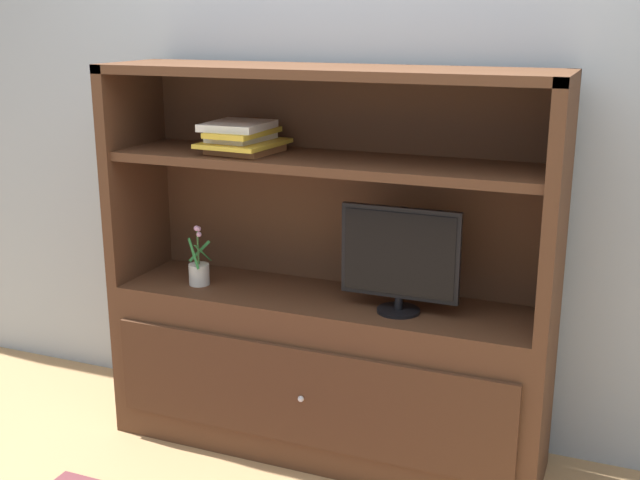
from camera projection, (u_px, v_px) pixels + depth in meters
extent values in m
cube|color=#9EA8B2|center=(356.00, 105.00, 3.31)|extent=(6.00, 0.10, 2.80)
cube|color=#4C2D1C|center=(325.00, 373.00, 3.29)|extent=(1.79, 0.44, 0.67)
cube|color=#462A19|center=(302.00, 397.00, 3.08)|extent=(1.65, 0.02, 0.40)
sphere|color=silver|center=(301.00, 399.00, 3.07)|extent=(0.02, 0.02, 0.02)
cube|color=#4C2D1C|center=(136.00, 170.00, 3.39)|extent=(0.05, 0.44, 0.91)
cube|color=#4C2D1C|center=(558.00, 206.00, 2.76)|extent=(0.05, 0.44, 0.91)
cube|color=#4C2D1C|center=(344.00, 176.00, 3.26)|extent=(1.79, 0.02, 0.91)
cube|color=#4C2D1C|center=(325.00, 71.00, 2.96)|extent=(1.79, 0.44, 0.04)
cube|color=#4C2D1C|center=(325.00, 163.00, 3.05)|extent=(1.69, 0.40, 0.04)
cylinder|color=black|center=(398.00, 310.00, 3.03)|extent=(0.17, 0.17, 0.01)
cylinder|color=black|center=(399.00, 303.00, 3.02)|extent=(0.03, 0.03, 0.05)
cube|color=black|center=(400.00, 253.00, 2.97)|extent=(0.46, 0.02, 0.35)
cube|color=black|center=(399.00, 254.00, 2.96)|extent=(0.42, 0.00, 0.32)
cylinder|color=beige|center=(199.00, 274.00, 3.33)|extent=(0.09, 0.09, 0.09)
cylinder|color=#3D6B33|center=(198.00, 246.00, 3.30)|extent=(0.01, 0.01, 0.16)
cube|color=#2D7A38|center=(203.00, 253.00, 3.30)|extent=(0.03, 0.14, 0.11)
cube|color=#2D7A38|center=(199.00, 251.00, 3.33)|extent=(0.09, 0.03, 0.10)
cube|color=#2D7A38|center=(194.00, 254.00, 3.30)|extent=(0.08, 0.05, 0.12)
sphere|color=#DB9EC6|center=(197.00, 228.00, 3.28)|extent=(0.02, 0.02, 0.02)
sphere|color=#DB9EC6|center=(198.00, 229.00, 3.28)|extent=(0.02, 0.02, 0.02)
sphere|color=#DB9EC6|center=(199.00, 234.00, 3.28)|extent=(0.02, 0.02, 0.02)
cube|color=#A56638|center=(245.00, 149.00, 3.16)|extent=(0.26, 0.27, 0.03)
cube|color=gold|center=(243.00, 143.00, 3.15)|extent=(0.30, 0.35, 0.02)
cube|color=silver|center=(241.00, 137.00, 3.17)|extent=(0.21, 0.27, 0.02)
cube|color=gold|center=(243.00, 132.00, 3.14)|extent=(0.20, 0.32, 0.02)
cube|color=silver|center=(238.00, 126.00, 3.15)|extent=(0.23, 0.27, 0.03)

